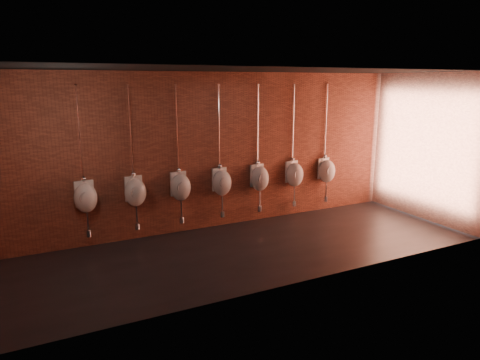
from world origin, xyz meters
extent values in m
plane|color=black|center=(0.00, 0.00, 0.00)|extent=(8.50, 8.50, 0.00)
cube|color=black|center=(0.00, 0.00, 3.20)|extent=(8.50, 3.00, 0.04)
cube|color=#964C36|center=(0.00, 1.50, 1.60)|extent=(8.50, 0.04, 3.20)
cube|color=#964C36|center=(0.00, -1.50, 1.60)|extent=(8.50, 0.04, 3.20)
cube|color=#964C36|center=(4.25, 0.00, 1.60)|extent=(0.04, 3.00, 3.20)
ellipsoid|color=silver|center=(-2.72, 1.34, 0.97)|extent=(0.47, 0.43, 0.54)
cube|color=silver|center=(-2.72, 1.48, 1.02)|extent=(0.35, 0.10, 0.48)
cylinder|color=#9B9B9B|center=(-2.72, 1.21, 1.00)|extent=(0.24, 0.06, 0.24)
cylinder|color=silver|center=(-2.72, 1.46, 2.09)|extent=(0.03, 0.03, 1.71)
sphere|color=silver|center=(-2.72, 1.45, 1.30)|extent=(0.10, 0.10, 0.10)
cylinder|color=silver|center=(-2.72, 1.46, 2.95)|extent=(0.06, 0.06, 0.01)
cylinder|color=silver|center=(-2.72, 1.34, 0.56)|extent=(0.04, 0.04, 0.40)
cylinder|color=silver|center=(-2.72, 1.34, 0.30)|extent=(0.10, 0.10, 0.13)
cylinder|color=silver|center=(-2.72, 1.43, 0.30)|extent=(0.04, 0.18, 0.04)
ellipsoid|color=silver|center=(-1.83, 1.34, 0.97)|extent=(0.47, 0.43, 0.54)
cube|color=silver|center=(-1.83, 1.48, 1.02)|extent=(0.35, 0.10, 0.48)
cylinder|color=#9B9B9B|center=(-1.83, 1.21, 1.00)|extent=(0.24, 0.06, 0.24)
cylinder|color=silver|center=(-1.83, 1.46, 2.09)|extent=(0.03, 0.03, 1.71)
sphere|color=silver|center=(-1.83, 1.45, 1.30)|extent=(0.10, 0.10, 0.10)
cylinder|color=silver|center=(-1.83, 1.46, 2.95)|extent=(0.06, 0.06, 0.01)
cylinder|color=silver|center=(-1.83, 1.34, 0.56)|extent=(0.04, 0.04, 0.40)
cylinder|color=silver|center=(-1.83, 1.34, 0.30)|extent=(0.10, 0.10, 0.13)
cylinder|color=silver|center=(-1.83, 1.43, 0.30)|extent=(0.04, 0.18, 0.04)
ellipsoid|color=silver|center=(-0.94, 1.34, 0.97)|extent=(0.47, 0.43, 0.54)
cube|color=silver|center=(-0.94, 1.48, 1.02)|extent=(0.35, 0.10, 0.48)
cylinder|color=#9B9B9B|center=(-0.94, 1.21, 1.00)|extent=(0.24, 0.06, 0.24)
cylinder|color=silver|center=(-0.94, 1.46, 2.09)|extent=(0.03, 0.03, 1.71)
sphere|color=silver|center=(-0.94, 1.45, 1.30)|extent=(0.10, 0.10, 0.10)
cylinder|color=silver|center=(-0.94, 1.46, 2.95)|extent=(0.06, 0.06, 0.01)
cylinder|color=silver|center=(-0.94, 1.34, 0.56)|extent=(0.04, 0.04, 0.40)
cylinder|color=silver|center=(-0.94, 1.34, 0.30)|extent=(0.10, 0.10, 0.13)
cylinder|color=silver|center=(-0.94, 1.43, 0.30)|extent=(0.04, 0.18, 0.04)
ellipsoid|color=silver|center=(-0.05, 1.34, 0.97)|extent=(0.47, 0.43, 0.54)
cube|color=silver|center=(-0.05, 1.48, 1.02)|extent=(0.35, 0.10, 0.48)
cylinder|color=#9B9B9B|center=(-0.05, 1.21, 1.00)|extent=(0.24, 0.06, 0.24)
cylinder|color=silver|center=(-0.05, 1.46, 2.09)|extent=(0.03, 0.03, 1.71)
sphere|color=silver|center=(-0.05, 1.45, 1.30)|extent=(0.10, 0.10, 0.10)
cylinder|color=silver|center=(-0.05, 1.46, 2.95)|extent=(0.06, 0.06, 0.01)
cylinder|color=silver|center=(-0.05, 1.34, 0.56)|extent=(0.04, 0.04, 0.40)
cylinder|color=silver|center=(-0.05, 1.34, 0.30)|extent=(0.10, 0.10, 0.13)
cylinder|color=silver|center=(-0.05, 1.43, 0.30)|extent=(0.04, 0.18, 0.04)
ellipsoid|color=silver|center=(0.85, 1.34, 0.97)|extent=(0.47, 0.43, 0.54)
cube|color=silver|center=(0.85, 1.48, 1.02)|extent=(0.35, 0.10, 0.48)
cylinder|color=#9B9B9B|center=(0.85, 1.21, 1.00)|extent=(0.24, 0.06, 0.24)
cylinder|color=silver|center=(0.85, 1.46, 2.09)|extent=(0.03, 0.03, 1.71)
sphere|color=silver|center=(0.85, 1.45, 1.30)|extent=(0.10, 0.10, 0.10)
cylinder|color=silver|center=(0.85, 1.46, 2.95)|extent=(0.06, 0.06, 0.01)
cylinder|color=silver|center=(0.85, 1.34, 0.56)|extent=(0.04, 0.04, 0.40)
cylinder|color=silver|center=(0.85, 1.34, 0.30)|extent=(0.10, 0.10, 0.13)
cylinder|color=silver|center=(0.85, 1.43, 0.30)|extent=(0.04, 0.18, 0.04)
ellipsoid|color=silver|center=(1.74, 1.34, 0.97)|extent=(0.47, 0.43, 0.54)
cube|color=silver|center=(1.74, 1.48, 1.02)|extent=(0.35, 0.10, 0.48)
cylinder|color=#9B9B9B|center=(1.74, 1.21, 1.00)|extent=(0.24, 0.06, 0.24)
cylinder|color=silver|center=(1.74, 1.46, 2.09)|extent=(0.03, 0.03, 1.71)
sphere|color=silver|center=(1.74, 1.45, 1.30)|extent=(0.10, 0.10, 0.10)
cylinder|color=silver|center=(1.74, 1.46, 2.95)|extent=(0.06, 0.06, 0.01)
cylinder|color=silver|center=(1.74, 1.34, 0.56)|extent=(0.04, 0.04, 0.40)
cylinder|color=silver|center=(1.74, 1.34, 0.30)|extent=(0.10, 0.10, 0.13)
cylinder|color=silver|center=(1.74, 1.43, 0.30)|extent=(0.04, 0.18, 0.04)
ellipsoid|color=silver|center=(2.63, 1.34, 0.97)|extent=(0.47, 0.43, 0.54)
cube|color=silver|center=(2.63, 1.48, 1.02)|extent=(0.35, 0.10, 0.48)
cylinder|color=#9B9B9B|center=(2.63, 1.21, 1.00)|extent=(0.24, 0.06, 0.24)
cylinder|color=silver|center=(2.63, 1.46, 2.09)|extent=(0.03, 0.03, 1.71)
sphere|color=silver|center=(2.63, 1.45, 1.30)|extent=(0.10, 0.10, 0.10)
cylinder|color=silver|center=(2.63, 1.46, 2.95)|extent=(0.06, 0.06, 0.01)
cylinder|color=silver|center=(2.63, 1.34, 0.56)|extent=(0.04, 0.04, 0.40)
cylinder|color=silver|center=(2.63, 1.34, 0.30)|extent=(0.10, 0.10, 0.13)
cylinder|color=silver|center=(2.63, 1.43, 0.30)|extent=(0.04, 0.18, 0.04)
camera|label=1|loc=(-3.51, -6.52, 3.00)|focal=32.00mm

